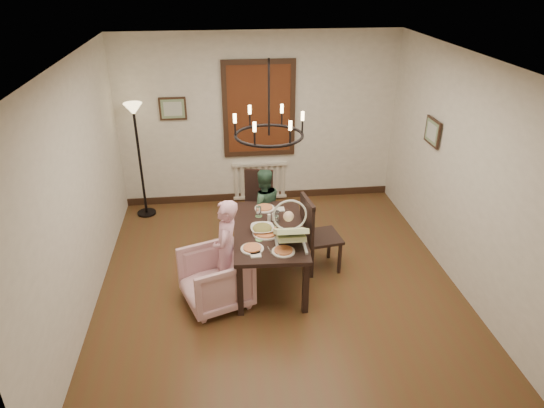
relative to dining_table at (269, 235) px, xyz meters
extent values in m
cube|color=#4F361B|center=(0.10, -0.13, -0.64)|extent=(4.50, 5.00, 0.01)
cube|color=white|center=(0.10, -0.13, 2.16)|extent=(4.50, 5.00, 0.01)
cube|color=silver|center=(0.10, 2.37, 0.76)|extent=(4.50, 0.01, 2.80)
cube|color=silver|center=(-2.15, -0.13, 0.76)|extent=(0.01, 5.00, 2.80)
cube|color=silver|center=(2.35, -0.13, 0.76)|extent=(0.01, 5.00, 2.80)
cube|color=black|center=(0.00, 0.00, 0.06)|extent=(0.96, 1.60, 0.05)
cube|color=black|center=(-0.42, -0.70, -0.30)|extent=(0.07, 0.07, 0.68)
cube|color=black|center=(-0.34, 0.74, -0.30)|extent=(0.07, 0.07, 0.68)
cube|color=black|center=(0.34, -0.74, -0.30)|extent=(0.07, 0.07, 0.68)
cube|color=black|center=(0.42, 0.70, -0.30)|extent=(0.07, 0.07, 0.68)
imported|color=#DAA7A9|center=(-0.69, -0.43, -0.30)|extent=(0.95, 0.94, 0.68)
imported|color=#E8A4B9|center=(-0.55, -0.32, -0.10)|extent=(0.34, 0.44, 1.08)
imported|color=#355942|center=(0.01, 0.89, -0.16)|extent=(0.53, 0.44, 0.96)
imported|color=white|center=(-0.09, -0.06, 0.13)|extent=(0.35, 0.35, 0.09)
cylinder|color=tan|center=(-0.05, -0.11, 0.10)|extent=(0.34, 0.34, 0.04)
cylinder|color=silver|center=(0.09, 0.07, 0.15)|extent=(0.07, 0.07, 0.14)
cube|color=brown|center=(0.10, 2.33, 0.96)|extent=(1.00, 0.03, 1.40)
cube|color=black|center=(-1.25, 2.34, 1.01)|extent=(0.42, 0.03, 0.36)
cube|color=black|center=(2.31, 0.77, 1.01)|extent=(0.03, 0.42, 0.36)
torus|color=black|center=(0.00, 0.00, 1.31)|extent=(0.80, 0.80, 0.04)
camera|label=1|loc=(-0.58, -5.21, 3.07)|focal=32.00mm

